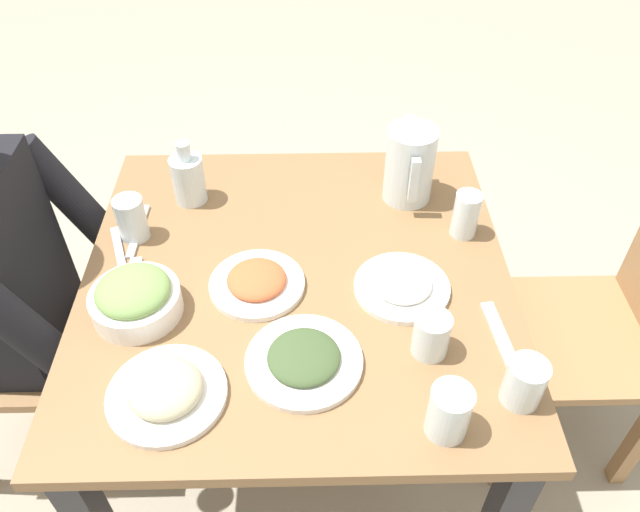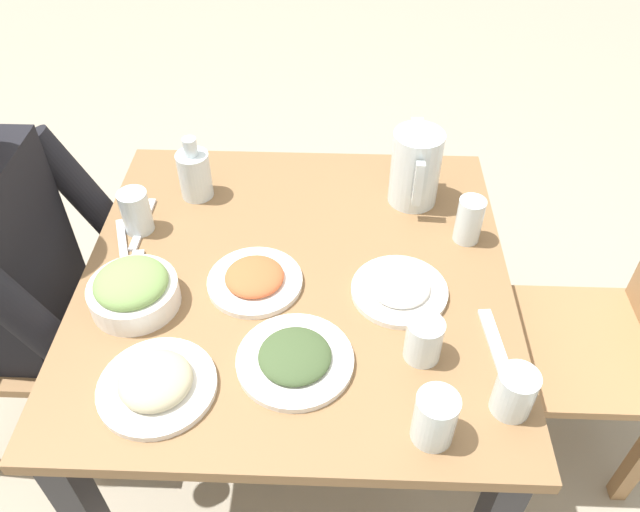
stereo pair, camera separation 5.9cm
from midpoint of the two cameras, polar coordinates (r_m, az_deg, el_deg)
ground_plane at (r=1.94m, az=-2.49°, el=-16.56°), size 8.00×8.00×0.00m
dining_table at (r=1.45m, az=-3.19°, el=-4.85°), size 0.94×0.94×0.70m
chair_far at (r=1.73m, az=24.62°, el=-5.42°), size 0.40×0.40×0.86m
diner_near at (r=1.60m, az=-25.02°, el=-2.58°), size 0.48×0.53×1.16m
water_pitcher at (r=1.53m, az=7.08°, el=8.25°), size 0.16×0.12×0.19m
salad_bowl at (r=1.33m, az=-17.77°, el=-3.66°), size 0.18×0.18×0.09m
plate_dolmas at (r=1.20m, az=-2.91°, el=-9.42°), size 0.23×0.23×0.04m
plate_beans at (r=1.20m, az=-15.29°, el=-11.81°), size 0.22×0.22×0.05m
plate_yoghurt at (r=1.34m, az=6.24°, el=-2.68°), size 0.21×0.21×0.04m
plate_rice_curry at (r=1.35m, az=-7.04°, el=-2.37°), size 0.21×0.21×0.04m
water_glass_near_left at (r=1.47m, az=12.05°, el=3.70°), size 0.06×0.06×0.11m
water_glass_near_right at (r=1.18m, az=16.77°, el=-11.03°), size 0.07×0.07×0.10m
water_glass_far_left at (r=1.50m, az=-17.92°, el=3.25°), size 0.07×0.07×0.11m
water_glass_center at (r=1.11m, az=10.15°, el=-13.86°), size 0.07×0.07×0.11m
water_glass_far_right at (r=1.21m, az=8.73°, el=-7.15°), size 0.07×0.07×0.09m
oil_carafe at (r=1.57m, az=-12.96°, el=6.69°), size 0.08×0.08×0.16m
fork_near at (r=1.41m, az=-17.85°, el=-2.61°), size 0.17×0.04×0.01m
knife_near at (r=1.54m, az=-17.32°, el=2.17°), size 0.19×0.02×0.01m
fork_far at (r=1.30m, az=14.83°, el=-7.00°), size 0.17×0.04×0.01m
knife_far at (r=1.49m, az=-18.90°, el=0.18°), size 0.18×0.08×0.01m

